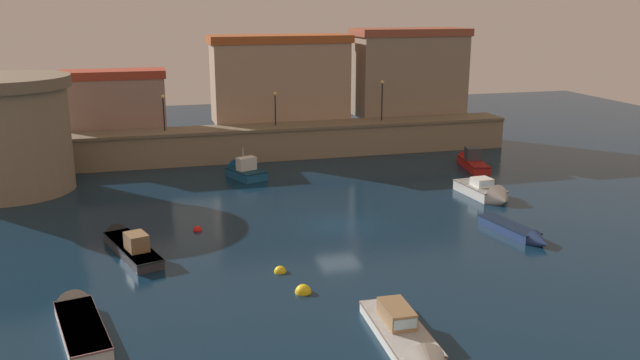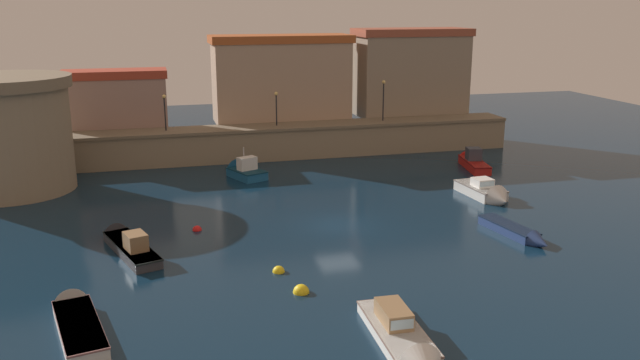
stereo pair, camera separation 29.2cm
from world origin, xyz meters
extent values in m
plane|color=#0C2338|center=(0.00, 0.00, 0.00)|extent=(105.76, 105.76, 0.00)
cube|color=gray|center=(0.00, 19.23, 1.30)|extent=(42.76, 3.21, 2.60)
cube|color=#73644F|center=(0.00, 19.23, 2.72)|extent=(42.76, 3.51, 0.24)
cube|color=gray|center=(-13.45, 22.52, 4.80)|extent=(8.44, 3.37, 4.39)
cube|color=#A53A28|center=(-13.45, 22.52, 7.34)|extent=(8.78, 3.50, 0.70)
cube|color=tan|center=(1.23, 23.07, 6.16)|extent=(12.34, 4.47, 7.12)
cube|color=#A95025|center=(1.23, 23.07, 10.07)|extent=(12.83, 4.65, 0.70)
cube|color=gray|center=(14.03, 23.21, 6.39)|extent=(10.47, 4.75, 7.58)
cube|color=brown|center=(14.03, 23.21, 10.53)|extent=(10.89, 4.94, 0.70)
cylinder|color=gray|center=(-20.66, 13.55, 3.74)|extent=(8.72, 8.72, 7.48)
cylinder|color=#776852|center=(-20.66, 13.55, 7.88)|extent=(9.42, 9.42, 0.80)
cylinder|color=black|center=(-9.48, 19.23, 4.20)|extent=(0.12, 0.12, 2.72)
sphere|color=#F9D172|center=(-9.48, 19.23, 5.72)|extent=(0.32, 0.32, 0.32)
cylinder|color=black|center=(-0.02, 19.23, 4.17)|extent=(0.12, 0.12, 2.64)
sphere|color=#F9D172|center=(-0.02, 19.23, 5.64)|extent=(0.32, 0.32, 0.32)
cylinder|color=black|center=(9.84, 19.23, 4.52)|extent=(0.12, 0.12, 3.35)
sphere|color=#F9D172|center=(9.84, 19.23, 6.35)|extent=(0.32, 0.32, 0.32)
cube|color=#333338|center=(-12.21, -1.85, 0.27)|extent=(3.20, 6.07, 0.55)
cone|color=#333338|center=(-13.34, 1.58, 0.27)|extent=(1.72, 1.75, 1.35)
cube|color=black|center=(-12.21, -1.85, 0.51)|extent=(3.26, 6.19, 0.08)
cube|color=olive|center=(-11.95, -2.66, 1.00)|extent=(1.37, 1.61, 0.91)
cube|color=#99B7C6|center=(-12.16, -2.01, 1.05)|extent=(0.87, 0.34, 0.54)
cube|color=silver|center=(11.58, 3.71, 0.36)|extent=(2.23, 4.20, 0.72)
cone|color=silver|center=(11.80, 1.17, 0.36)|extent=(1.89, 1.28, 1.80)
cube|color=slate|center=(11.58, 3.71, 0.68)|extent=(2.27, 4.29, 0.08)
cube|color=silver|center=(11.60, 3.50, 1.01)|extent=(1.34, 1.30, 0.57)
cube|color=#99B7C6|center=(11.65, 2.90, 1.04)|extent=(1.12, 0.15, 0.34)
cube|color=red|center=(14.84, 10.86, 0.34)|extent=(2.24, 4.94, 0.68)
cone|color=red|center=(15.40, 13.81, 0.34)|extent=(1.53, 1.55, 1.31)
cube|color=#670B0C|center=(14.84, 10.86, 0.64)|extent=(2.29, 5.03, 0.08)
cube|color=#333842|center=(14.91, 11.22, 1.19)|extent=(1.31, 1.29, 1.01)
cube|color=#99B7C6|center=(15.01, 11.76, 1.24)|extent=(1.01, 0.25, 0.61)
cube|color=white|center=(-1.65, -14.22, 0.25)|extent=(2.02, 5.32, 0.49)
cube|color=#816559|center=(-1.65, -14.22, 0.45)|extent=(2.06, 5.42, 0.08)
cube|color=olive|center=(-1.63, -13.78, 0.84)|extent=(1.14, 2.08, 0.70)
cube|color=#99B7C6|center=(-1.67, -14.80, 0.88)|extent=(0.97, 0.09, 0.42)
cube|color=navy|center=(9.39, -3.93, 0.27)|extent=(1.84, 4.40, 0.54)
cone|color=navy|center=(9.83, -6.58, 0.27)|extent=(1.28, 1.36, 1.10)
cube|color=#101E36|center=(9.39, -3.93, 0.50)|extent=(1.88, 4.49, 0.08)
cube|color=white|center=(-14.17, -10.75, 0.29)|extent=(2.64, 5.46, 0.57)
cone|color=white|center=(-14.86, -7.55, 0.29)|extent=(1.75, 1.68, 1.48)
cube|color=#855755|center=(-14.17, -10.75, 0.53)|extent=(2.69, 5.57, 0.08)
cube|color=#195689|center=(-3.71, 12.67, 0.35)|extent=(2.98, 3.69, 0.69)
cone|color=#195689|center=(-4.50, 14.52, 0.35)|extent=(1.98, 1.52, 1.76)
cube|color=#092F44|center=(-3.71, 12.67, 0.65)|extent=(3.03, 3.77, 0.08)
cube|color=silver|center=(-3.69, 12.62, 1.19)|extent=(1.63, 1.30, 1.00)
cube|color=#99B7C6|center=(-3.84, 12.98, 1.24)|extent=(1.21, 0.56, 0.60)
cylinder|color=#B2B2B7|center=(-3.86, 13.02, 1.53)|extent=(0.08, 0.08, 1.69)
sphere|color=yellow|center=(-4.43, -8.99, 0.00)|extent=(0.79, 0.79, 0.79)
sphere|color=yellow|center=(-4.97, -6.29, 0.00)|extent=(0.63, 0.63, 0.63)
sphere|color=red|center=(-8.47, 1.23, 0.00)|extent=(0.56, 0.56, 0.56)
camera|label=1|loc=(-11.17, -36.98, 13.19)|focal=37.19mm
camera|label=2|loc=(-10.88, -37.06, 13.19)|focal=37.19mm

